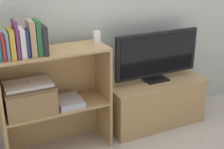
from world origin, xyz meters
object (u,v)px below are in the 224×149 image
at_px(book_crimson, 2,47).
at_px(book_navy, 26,43).
at_px(book_charcoal, 43,40).
at_px(magazine_stack, 69,101).
at_px(book_skyblue, 7,46).
at_px(baby_monitor, 97,38).
at_px(storage_basket_left, 29,97).
at_px(laptop, 28,84).
at_px(book_forest, 38,37).
at_px(book_plum, 16,39).
at_px(book_mustard, 11,43).
at_px(book_tan, 31,38).
at_px(tv_stand, 155,102).
at_px(book_ivory, 22,43).
at_px(tv, 157,55).

xyz_separation_m(book_crimson, book_navy, (0.16, 0.00, 0.01)).
height_order(book_crimson, book_charcoal, book_charcoal).
relative_size(book_crimson, magazine_stack, 0.69).
height_order(book_skyblue, baby_monitor, book_skyblue).
bearing_deg(storage_basket_left, laptop, 180.00).
bearing_deg(magazine_stack, book_forest, -172.02).
bearing_deg(magazine_stack, storage_basket_left, 177.38).
bearing_deg(book_plum, book_mustard, 180.00).
relative_size(book_tan, magazine_stack, 1.00).
distance_m(tv_stand, book_forest, 1.32).
height_order(book_ivory, laptop, book_ivory).
bearing_deg(book_crimson, book_forest, 0.00).
xyz_separation_m(book_plum, magazine_stack, (0.35, 0.03, -0.56)).
height_order(book_mustard, magazine_stack, book_mustard).
xyz_separation_m(book_ivory, book_navy, (0.03, 0.00, -0.01)).
bearing_deg(book_ivory, magazine_stack, 5.18).
relative_size(book_crimson, book_charcoal, 0.83).
height_order(tv, book_ivory, book_ivory).
height_order(book_plum, laptop, book_plum).
height_order(book_mustard, book_tan, book_tan).
relative_size(tv_stand, book_navy, 5.01).
bearing_deg(book_mustard, magazine_stack, 4.27).
distance_m(book_skyblue, book_tan, 0.17).
bearing_deg(book_plum, tv_stand, 4.05).
bearing_deg(baby_monitor, book_tan, -173.60).
relative_size(tv_stand, book_mustard, 4.59).
relative_size(book_plum, book_tan, 1.04).
bearing_deg(book_forest, baby_monitor, 6.99).
bearing_deg(book_ivory, laptop, 66.77).
height_order(book_mustard, book_navy, book_mustard).
relative_size(book_crimson, book_tan, 0.69).
bearing_deg(book_skyblue, book_tan, -0.00).
distance_m(baby_monitor, storage_basket_left, 0.69).
bearing_deg(book_navy, book_forest, 0.00).
bearing_deg(laptop, baby_monitor, 1.52).
height_order(tv_stand, book_ivory, book_ivory).
xyz_separation_m(book_skyblue, book_ivory, (0.10, 0.00, 0.01)).
bearing_deg(storage_basket_left, tv, 2.05).
relative_size(book_ivory, book_navy, 1.07).
xyz_separation_m(tv_stand, book_forest, (-1.07, -0.09, 0.78)).
xyz_separation_m(book_ivory, magazine_stack, (0.32, 0.03, -0.53)).
bearing_deg(book_tan, tv, 4.34).
xyz_separation_m(tv, book_plum, (-1.22, -0.08, 0.31)).
height_order(book_skyblue, magazine_stack, book_skyblue).
bearing_deg(tv, book_forest, -175.48).
bearing_deg(book_skyblue, book_mustard, 0.00).
height_order(book_crimson, book_tan, book_tan).
bearing_deg(book_charcoal, book_tan, -180.00).
height_order(tv_stand, book_tan, book_tan).
bearing_deg(book_skyblue, book_crimson, 180.00).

